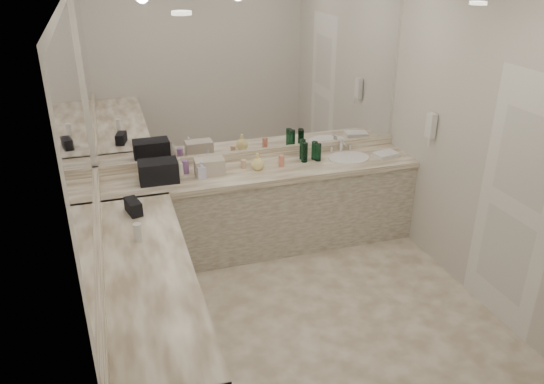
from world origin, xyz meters
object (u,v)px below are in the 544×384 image
object	(u,v)px
soap_bottle_b	(201,169)
soap_bottle_c	(257,161)
soap_bottle_a	(180,167)
wall_phone	(431,125)
black_toiletry_bag	(158,171)
cream_cosmetic_case	(209,166)
sink	(349,158)
hand_towel	(386,154)

from	to	relation	value
soap_bottle_b	soap_bottle_c	xyz separation A→B (m)	(0.57, 0.05, -0.00)
soap_bottle_a	soap_bottle_b	world-z (taller)	soap_bottle_a
wall_phone	soap_bottle_c	distance (m)	1.72
black_toiletry_bag	soap_bottle_a	distance (m)	0.22
black_toiletry_bag	cream_cosmetic_case	world-z (taller)	black_toiletry_bag
soap_bottle_a	soap_bottle_b	bearing A→B (deg)	-27.86
wall_phone	cream_cosmetic_case	distance (m)	2.18
sink	hand_towel	size ratio (longest dim) A/B	1.77
cream_cosmetic_case	soap_bottle_b	world-z (taller)	soap_bottle_b
wall_phone	cream_cosmetic_case	world-z (taller)	wall_phone
cream_cosmetic_case	hand_towel	bearing A→B (deg)	-1.49
cream_cosmetic_case	soap_bottle_b	size ratio (longest dim) A/B	1.56
hand_towel	soap_bottle_c	xyz separation A→B (m)	(-1.40, 0.06, 0.06)
sink	black_toiletry_bag	distance (m)	1.97
sink	wall_phone	xyz separation A→B (m)	(0.61, -0.50, 0.46)
soap_bottle_a	soap_bottle_c	bearing A→B (deg)	-3.93
wall_phone	soap_bottle_c	world-z (taller)	wall_phone
black_toiletry_bag	soap_bottle_b	bearing A→B (deg)	-6.13
wall_phone	soap_bottle_a	distance (m)	2.46
cream_cosmetic_case	soap_bottle_c	distance (m)	0.48
black_toiletry_bag	soap_bottle_a	xyz separation A→B (m)	(0.21, 0.06, -0.01)
soap_bottle_a	soap_bottle_c	xyz separation A→B (m)	(0.76, -0.05, -0.01)
soap_bottle_b	cream_cosmetic_case	bearing A→B (deg)	40.62
hand_towel	soap_bottle_b	size ratio (longest dim) A/B	1.38
wall_phone	cream_cosmetic_case	size ratio (longest dim) A/B	0.85
sink	black_toiletry_bag	bearing A→B (deg)	-179.41
sink	cream_cosmetic_case	size ratio (longest dim) A/B	1.56
wall_phone	hand_towel	xyz separation A→B (m)	(-0.21, 0.43, -0.43)
soap_bottle_a	cream_cosmetic_case	bearing A→B (deg)	-4.26
sink	black_toiletry_bag	size ratio (longest dim) A/B	1.21
sink	soap_bottle_b	xyz separation A→B (m)	(-1.57, -0.06, 0.10)
soap_bottle_c	cream_cosmetic_case	bearing A→B (deg)	176.26
cream_cosmetic_case	soap_bottle_b	xyz separation A→B (m)	(-0.09, -0.08, 0.01)
black_toiletry_bag	cream_cosmetic_case	xyz separation A→B (m)	(0.49, 0.04, -0.02)
black_toiletry_bag	soap_bottle_b	size ratio (longest dim) A/B	2.01
cream_cosmetic_case	soap_bottle_a	size ratio (longest dim) A/B	1.49
sink	soap_bottle_c	xyz separation A→B (m)	(-1.00, -0.01, 0.09)
hand_towel	black_toiletry_bag	bearing A→B (deg)	178.77
soap_bottle_a	sink	bearing A→B (deg)	-1.22
sink	soap_bottle_c	world-z (taller)	soap_bottle_c
soap_bottle_c	black_toiletry_bag	bearing A→B (deg)	-179.66
cream_cosmetic_case	soap_bottle_c	world-z (taller)	soap_bottle_c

